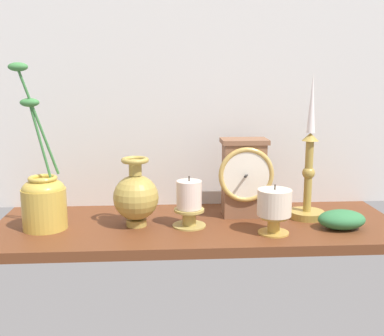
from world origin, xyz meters
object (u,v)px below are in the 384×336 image
object	(u,v)px
brass_vase_bulbous	(136,196)
pillar_candle_front	(274,207)
mantel_clock	(244,177)
candlestick_tall_left	(308,175)
brass_vase_jar	(43,198)
pillar_candle_near_clock	(189,203)

from	to	relation	value
brass_vase_bulbous	pillar_candle_front	bearing A→B (deg)	-13.76
pillar_candle_front	brass_vase_bulbous	bearing A→B (deg)	166.24
mantel_clock	pillar_candle_front	size ratio (longest dim) A/B	1.73
mantel_clock	pillar_candle_front	xyz separation A→B (cm)	(4.65, -14.30, -4.22)
mantel_clock	candlestick_tall_left	xyz separation A→B (cm)	(16.05, -2.70, 0.72)
brass_vase_jar	pillar_candle_near_clock	distance (cm)	34.75
pillar_candle_front	pillar_candle_near_clock	distance (cm)	20.43
candlestick_tall_left	brass_vase_jar	world-z (taller)	brass_vase_jar
brass_vase_bulbous	pillar_candle_near_clock	size ratio (longest dim) A/B	1.35
candlestick_tall_left	pillar_candle_near_clock	world-z (taller)	candlestick_tall_left
candlestick_tall_left	pillar_candle_near_clock	bearing A→B (deg)	-170.78
mantel_clock	pillar_candle_near_clock	bearing A→B (deg)	-152.35
candlestick_tall_left	brass_vase_bulbous	xyz separation A→B (cm)	(-43.58, -3.71, -3.77)
mantel_clock	candlestick_tall_left	distance (cm)	16.29
brass_vase_jar	pillar_candle_front	size ratio (longest dim) A/B	3.34
pillar_candle_front	candlestick_tall_left	bearing A→B (deg)	45.49
brass_vase_bulbous	pillar_candle_front	distance (cm)	33.15
brass_vase_jar	pillar_candle_near_clock	size ratio (longest dim) A/B	3.12
brass_vase_jar	pillar_candle_near_clock	xyz separation A→B (cm)	(34.70, -0.51, -1.71)
mantel_clock	brass_vase_bulbous	distance (cm)	28.43
mantel_clock	brass_vase_bulbous	bearing A→B (deg)	-166.88
candlestick_tall_left	pillar_candle_near_clock	xyz separation A→B (cm)	(-30.72, -4.99, -5.35)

